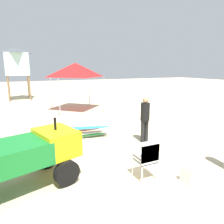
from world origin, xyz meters
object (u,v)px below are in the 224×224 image
lifeguard_near_left (145,116)px  lifeguard_tower (17,61)px  utility_cart (23,155)px  surfboard_pile (79,132)px  cooler_box (193,174)px  popup_canopy (75,70)px  stacked_plastic_chairs (147,156)px

lifeguard_near_left → lifeguard_tower: 13.74m
utility_cart → surfboard_pile: size_ratio=1.03×
utility_cart → cooler_box: 3.97m
utility_cart → popup_canopy: popup_canopy is taller
lifeguard_near_left → lifeguard_tower: size_ratio=0.39×
utility_cart → surfboard_pile: bearing=52.7°
lifeguard_tower → surfboard_pile: bearing=-81.6°
utility_cart → stacked_plastic_chairs: 2.84m
utility_cart → lifeguard_tower: (0.31, 14.31, 2.38)m
surfboard_pile → lifeguard_tower: size_ratio=0.63×
lifeguard_near_left → utility_cart: bearing=-162.6°
surfboard_pile → lifeguard_near_left: size_ratio=1.61×
cooler_box → stacked_plastic_chairs: bearing=148.5°
stacked_plastic_chairs → lifeguard_near_left: (1.42, 2.18, 0.35)m
popup_canopy → stacked_plastic_chairs: bearing=-95.1°
utility_cart → stacked_plastic_chairs: bearing=-18.3°
utility_cart → surfboard_pile: 3.39m
lifeguard_tower → utility_cart: bearing=-91.2°
stacked_plastic_chairs → lifeguard_near_left: bearing=57.0°
utility_cart → lifeguard_tower: size_ratio=0.65×
lifeguard_tower → cooler_box: (3.33, -15.77, -2.98)m
surfboard_pile → lifeguard_tower: bearing=98.4°
stacked_plastic_chairs → lifeguard_near_left: lifeguard_near_left is taller
cooler_box → lifeguard_near_left: bearing=80.2°
lifeguard_near_left → stacked_plastic_chairs: bearing=-123.0°
lifeguard_near_left → lifeguard_tower: lifeguard_tower is taller
stacked_plastic_chairs → popup_canopy: 9.18m
popup_canopy → cooler_box: popup_canopy is taller
stacked_plastic_chairs → surfboard_pile: size_ratio=0.38×
surfboard_pile → popup_canopy: (1.46, 5.38, 2.28)m
lifeguard_near_left → popup_canopy: popup_canopy is taller
surfboard_pile → lifeguard_near_left: bearing=-33.5°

